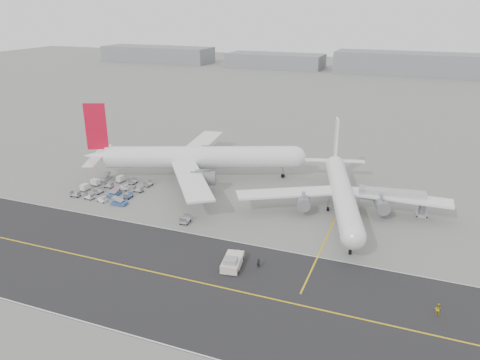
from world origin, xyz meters
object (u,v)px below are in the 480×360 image
at_px(airliner_b, 342,192).
at_px(ground_crew_a, 259,263).
at_px(jet_bridge, 393,197).
at_px(ground_crew_b, 438,309).
at_px(airliner_a, 195,157).
at_px(pushback_tug, 232,262).

distance_m(airliner_b, ground_crew_a, 31.45).
height_order(jet_bridge, ground_crew_a, jet_bridge).
bearing_deg(jet_bridge, ground_crew_b, -83.00).
height_order(ground_crew_a, ground_crew_b, ground_crew_b).
bearing_deg(ground_crew_a, jet_bridge, 70.13).
relative_size(airliner_a, ground_crew_b, 29.00).
relative_size(pushback_tug, jet_bridge, 0.56).
bearing_deg(ground_crew_b, pushback_tug, 5.39).
bearing_deg(jet_bridge, pushback_tug, -133.63).
relative_size(jet_bridge, ground_crew_a, 8.14).
bearing_deg(jet_bridge, airliner_a, 167.23).
distance_m(ground_crew_a, ground_crew_b, 30.08).
bearing_deg(pushback_tug, jet_bridge, 44.97).
bearing_deg(ground_crew_b, jet_bridge, -67.49).
relative_size(jet_bridge, ground_crew_b, 7.87).
relative_size(airliner_a, pushback_tug, 6.57).
bearing_deg(pushback_tug, airliner_a, 115.04).
distance_m(airliner_b, ground_crew_b, 38.59).
xyz_separation_m(airliner_a, ground_crew_a, (31.21, -37.61, -4.99)).
height_order(airliner_a, pushback_tug, airliner_a).
height_order(airliner_a, ground_crew_b, airliner_a).
distance_m(jet_bridge, ground_crew_b, 37.35).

